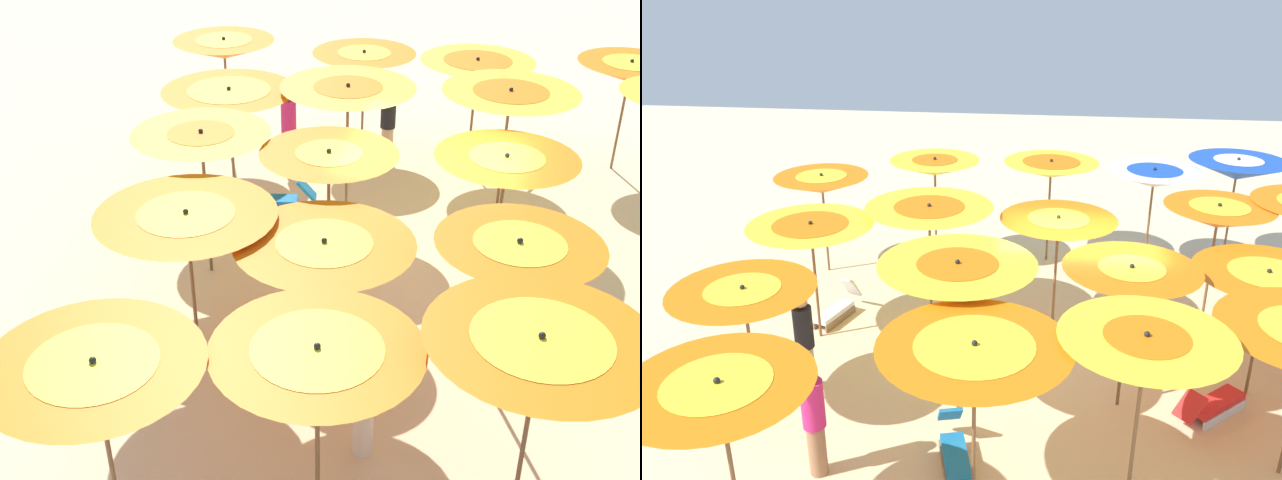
% 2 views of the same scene
% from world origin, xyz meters
% --- Properties ---
extents(ground, '(40.63, 40.63, 0.04)m').
position_xyz_m(ground, '(0.00, 0.00, -0.02)').
color(ground, beige).
extents(beach_umbrella_0, '(2.08, 2.08, 2.48)m').
position_xyz_m(beach_umbrella_0, '(3.55, 4.32, 2.21)').
color(beach_umbrella_0, brown).
rests_on(beach_umbrella_0, ground).
extents(beach_umbrella_1, '(2.02, 2.02, 2.35)m').
position_xyz_m(beach_umbrella_1, '(1.72, 3.77, 2.11)').
color(beach_umbrella_1, brown).
rests_on(beach_umbrella_1, ground).
extents(beach_umbrella_2, '(2.07, 2.07, 2.40)m').
position_xyz_m(beach_umbrella_2, '(-0.46, 3.98, 2.17)').
color(beach_umbrella_2, brown).
rests_on(beach_umbrella_2, ground).
extents(beach_umbrella_3, '(1.94, 1.94, 2.51)m').
position_xyz_m(beach_umbrella_3, '(-2.95, 3.45, 2.27)').
color(beach_umbrella_3, brown).
rests_on(beach_umbrella_3, ground).
extents(beach_umbrella_4, '(1.99, 1.99, 2.25)m').
position_xyz_m(beach_umbrella_4, '(-5.28, 2.80, 2.01)').
color(beach_umbrella_4, brown).
rests_on(beach_umbrella_4, ground).
extents(beach_umbrella_6, '(1.92, 1.92, 2.42)m').
position_xyz_m(beach_umbrella_6, '(2.49, 1.35, 2.16)').
color(beach_umbrella_6, brown).
rests_on(beach_umbrella_6, ground).
extents(beach_umbrella_7, '(2.09, 2.09, 2.20)m').
position_xyz_m(beach_umbrella_7, '(-0.32, 0.97, 1.96)').
color(beach_umbrella_7, brown).
rests_on(beach_umbrella_7, ground).
extents(beach_umbrella_8, '(2.30, 2.30, 2.39)m').
position_xyz_m(beach_umbrella_8, '(-2.62, 0.79, 2.13)').
color(beach_umbrella_8, brown).
rests_on(beach_umbrella_8, ground).
extents(beach_umbrella_9, '(2.17, 2.17, 2.26)m').
position_xyz_m(beach_umbrella_9, '(-4.55, 0.01, 2.02)').
color(beach_umbrella_9, brown).
rests_on(beach_umbrella_9, ground).
extents(beach_umbrella_11, '(2.19, 2.19, 2.18)m').
position_xyz_m(beach_umbrella_11, '(2.72, -0.86, 1.94)').
color(beach_umbrella_11, brown).
rests_on(beach_umbrella_11, ground).
extents(beach_umbrella_12, '(1.97, 1.97, 2.39)m').
position_xyz_m(beach_umbrella_12, '(0.67, -1.41, 2.15)').
color(beach_umbrella_12, brown).
rests_on(beach_umbrella_12, ground).
extents(beach_umbrella_13, '(2.26, 2.26, 2.49)m').
position_xyz_m(beach_umbrella_13, '(-1.77, -1.79, 2.26)').
color(beach_umbrella_13, brown).
rests_on(beach_umbrella_13, ground).
extents(beach_umbrella_14, '(2.08, 2.08, 2.14)m').
position_xyz_m(beach_umbrella_14, '(-4.76, -2.26, 1.92)').
color(beach_umbrella_14, brown).
rests_on(beach_umbrella_14, ground).
extents(beach_umbrella_17, '(2.05, 2.05, 2.43)m').
position_xyz_m(beach_umbrella_17, '(0.61, -3.37, 2.17)').
color(beach_umbrella_17, brown).
rests_on(beach_umbrella_17, ground).
extents(beach_umbrella_18, '(2.27, 2.27, 2.38)m').
position_xyz_m(beach_umbrella_18, '(-1.32, -3.73, 2.13)').
color(beach_umbrella_18, brown).
rests_on(beach_umbrella_18, ground).
extents(beach_umbrella_19, '(1.99, 1.99, 2.45)m').
position_xyz_m(beach_umbrella_19, '(-3.81, -4.87, 2.20)').
color(beach_umbrella_19, brown).
rests_on(beach_umbrella_19, ground).
extents(lounger_0, '(1.24, 1.16, 0.57)m').
position_xyz_m(lounger_0, '(2.04, -1.51, 0.20)').
color(lounger_0, silver).
rests_on(lounger_0, ground).
extents(lounger_1, '(0.67, 1.23, 0.67)m').
position_xyz_m(lounger_1, '(-4.43, 0.68, 0.21)').
color(lounger_1, olive).
rests_on(lounger_1, ground).
extents(lounger_3, '(0.66, 1.30, 0.64)m').
position_xyz_m(lounger_3, '(-1.65, -3.03, 0.21)').
color(lounger_3, olive).
rests_on(lounger_3, ground).
extents(beachgoer_0, '(0.30, 0.30, 1.68)m').
position_xyz_m(beachgoer_0, '(-4.20, -1.60, 0.88)').
color(beachgoer_0, '#D8A87F').
rests_on(beachgoer_0, ground).
extents(beachgoer_2, '(0.30, 0.30, 1.64)m').
position_xyz_m(beachgoer_2, '(-3.43, -3.42, 0.86)').
color(beachgoer_2, '#A3704C').
rests_on(beachgoer_2, ground).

